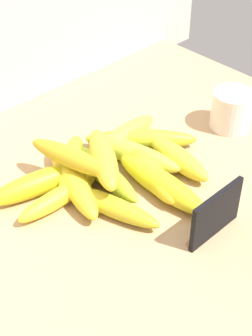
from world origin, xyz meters
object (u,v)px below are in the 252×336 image
at_px(coffee_mug, 233,109).
at_px(banana_12, 72,158).
at_px(banana_11, 102,172).
at_px(banana_6, 110,205).
at_px(banana_5, 178,158).
at_px(banana_9, 59,198).
at_px(banana_8, 145,139).
at_px(banana_1, 124,136).
at_px(banana_10, 162,184).
at_px(banana_2, 73,179).
at_px(chalkboard_sign, 216,215).
at_px(banana_3, 131,153).
at_px(banana_7, 38,183).
at_px(banana_4, 149,170).
at_px(banana_13, 104,158).
at_px(banana_0, 72,164).

bearing_deg(coffee_mug, banana_12, 167.59).
bearing_deg(banana_11, banana_6, -123.10).
relative_size(banana_5, banana_9, 0.94).
height_order(coffee_mug, banana_5, coffee_mug).
height_order(banana_8, banana_12, banana_12).
bearing_deg(banana_1, banana_10, -110.02).
relative_size(banana_5, banana_11, 0.78).
bearing_deg(banana_6, banana_2, 93.37).
bearing_deg(banana_8, banana_10, -123.92).
bearing_deg(banana_2, chalkboard_sign, -68.66).
xyz_separation_m(banana_3, banana_7, (-0.17, 0.05, 0.00)).
xyz_separation_m(banana_4, banana_5, (0.06, -0.01, -0.00)).
height_order(banana_3, banana_7, same).
xyz_separation_m(banana_2, banana_3, (0.12, -0.01, -0.00)).
bearing_deg(banana_12, chalkboard_sign, -70.41).
bearing_deg(banana_6, banana_9, 122.97).
height_order(banana_2, banana_4, same).
bearing_deg(banana_2, banana_1, 12.24).
height_order(banana_3, banana_9, banana_3).
height_order(banana_6, banana_8, banana_8).
bearing_deg(banana_2, banana_9, -161.50).
distance_m(banana_3, banana_10, 0.10).
height_order(banana_7, banana_12, banana_12).
height_order(banana_3, banana_4, banana_4).
distance_m(banana_4, banana_5, 0.06).
relative_size(chalkboard_sign, banana_10, 0.56).
xyz_separation_m(banana_4, banana_13, (-0.07, 0.04, 0.04)).
bearing_deg(banana_6, banana_4, 8.48).
xyz_separation_m(banana_0, banana_11, (0.03, -0.05, -0.00)).
bearing_deg(banana_4, banana_7, 146.35).
distance_m(coffee_mug, banana_13, 0.31).
height_order(chalkboard_sign, banana_6, chalkboard_sign).
distance_m(banana_2, banana_3, 0.12).
bearing_deg(banana_9, banana_12, 22.78).
relative_size(banana_5, banana_7, 0.84).
relative_size(banana_5, banana_6, 0.86).
height_order(banana_3, banana_6, banana_3).
relative_size(banana_7, banana_11, 0.94).
height_order(banana_4, banana_6, banana_4).
xyz_separation_m(coffee_mug, banana_13, (-0.30, 0.04, 0.02)).
relative_size(banana_5, banana_13, 0.93).
xyz_separation_m(banana_11, banana_12, (-0.05, 0.02, 0.04)).
xyz_separation_m(coffee_mug, banana_1, (-0.20, 0.10, -0.02)).
bearing_deg(chalkboard_sign, banana_0, 103.82).
xyz_separation_m(banana_1, banana_8, (0.02, -0.03, -0.00)).
bearing_deg(banana_1, banana_9, -166.36).
height_order(banana_4, banana_7, banana_4).
relative_size(banana_3, banana_10, 0.99).
xyz_separation_m(banana_2, banana_11, (0.05, -0.02, -0.00)).
distance_m(banana_0, banana_2, 0.04).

